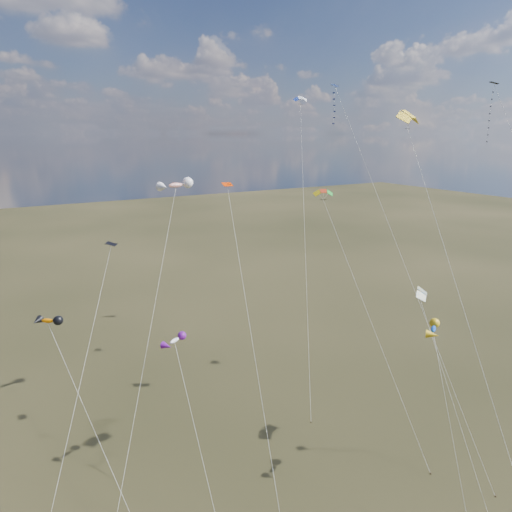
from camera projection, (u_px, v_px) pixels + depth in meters
diamond_black_high at (497, 130)px, 51.38m from camera, size 4.02×22.58×36.16m
diamond_navy_tall at (344, 129)px, 54.01m from camera, size 3.47×28.19×36.30m
diamond_black_mid at (96, 313)px, 40.33m from camera, size 10.91×15.10×20.51m
diamond_orange_center at (243, 280)px, 38.87m from camera, size 5.62×19.80×26.09m
parafoil_yellow at (409, 116)px, 36.49m from camera, size 4.76×20.24×32.71m
parafoil_blue_white at (301, 101)px, 66.91m from camera, size 15.43×24.45×36.15m
parafoil_striped at (422, 291)px, 42.86m from camera, size 3.31×11.67×16.87m
parafoil_tricolor at (324, 193)px, 49.20m from camera, size 2.34×17.45×25.01m
novelty_orange_black at (48, 321)px, 40.95m from camera, size 4.94×12.04×14.73m
novelty_white_purple at (175, 341)px, 40.74m from camera, size 2.46×10.68×13.02m
novelty_redwhite_stripe at (176, 186)px, 49.03m from camera, size 14.78×18.69×25.86m
novelty_blue_yellow at (434, 330)px, 38.05m from camera, size 4.42×9.20×15.22m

